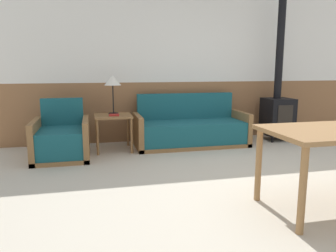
{
  "coord_description": "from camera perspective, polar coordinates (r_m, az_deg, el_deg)",
  "views": [
    {
      "loc": [
        -2.05,
        -3.13,
        1.31
      ],
      "look_at": [
        -1.08,
        1.0,
        0.55
      ],
      "focal_mm": 35.0,
      "sensor_mm": 36.0,
      "label": 1
    }
  ],
  "objects": [
    {
      "name": "ground_plane",
      "position": [
        3.96,
        19.1,
        -9.67
      ],
      "size": [
        16.0,
        16.0,
        0.0
      ],
      "primitive_type": "plane",
      "color": "beige"
    },
    {
      "name": "wall_back",
      "position": [
        6.12,
        6.49,
        10.49
      ],
      "size": [
        7.2,
        0.06,
        2.7
      ],
      "color": "#8E603D",
      "rests_on": "ground_plane"
    },
    {
      "name": "couch",
      "position": [
        5.57,
        3.94,
        -0.72
      ],
      "size": [
        1.88,
        0.79,
        0.86
      ],
      "color": "olive",
      "rests_on": "ground_plane"
    },
    {
      "name": "armchair",
      "position": [
        5.01,
        -18.02,
        -2.42
      ],
      "size": [
        0.78,
        0.88,
        0.84
      ],
      "rotation": [
        0.0,
        0.0,
        0.18
      ],
      "color": "olive",
      "rests_on": "ground_plane"
    },
    {
      "name": "side_table",
      "position": [
        5.24,
        -9.52,
        0.94
      ],
      "size": [
        0.57,
        0.57,
        0.57
      ],
      "color": "olive",
      "rests_on": "ground_plane"
    },
    {
      "name": "table_lamp",
      "position": [
        5.28,
        -9.62,
        7.55
      ],
      "size": [
        0.27,
        0.27,
        0.61
      ],
      "color": "black",
      "rests_on": "side_table"
    },
    {
      "name": "book_stack",
      "position": [
        5.13,
        -9.36,
        1.9
      ],
      "size": [
        0.17,
        0.13,
        0.03
      ],
      "color": "#B22823",
      "rests_on": "side_table"
    },
    {
      "name": "wood_stove",
      "position": [
        6.25,
        18.6,
        3.48
      ],
      "size": [
        0.48,
        0.49,
        2.55
      ],
      "color": "black",
      "rests_on": "ground_plane"
    }
  ]
}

